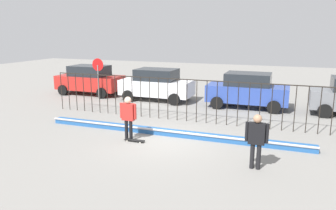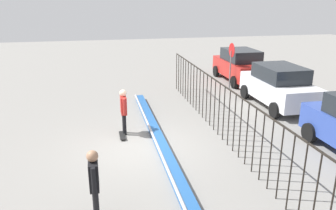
# 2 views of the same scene
# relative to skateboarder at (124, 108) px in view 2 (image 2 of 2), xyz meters

# --- Properties ---
(ground_plane) EXTENTS (60.00, 60.00, 0.00)m
(ground_plane) POSITION_rel_skateboarder_xyz_m (1.28, 0.43, -1.02)
(ground_plane) COLOR gray
(bowl_coping_ledge) EXTENTS (11.00, 0.41, 0.27)m
(bowl_coping_ledge) POSITION_rel_skateboarder_xyz_m (1.28, 1.08, -0.90)
(bowl_coping_ledge) COLOR #235699
(bowl_coping_ledge) RESTS_ON ground
(perimeter_fence) EXTENTS (14.04, 0.04, 1.98)m
(perimeter_fence) POSITION_rel_skateboarder_xyz_m (1.28, 3.36, 0.18)
(perimeter_fence) COLOR black
(perimeter_fence) RESTS_ON ground
(skateboarder) EXTENTS (0.69, 0.26, 1.70)m
(skateboarder) POSITION_rel_skateboarder_xyz_m (0.00, 0.00, 0.00)
(skateboarder) COLOR black
(skateboarder) RESTS_ON ground
(skateboard) EXTENTS (0.80, 0.20, 0.07)m
(skateboard) POSITION_rel_skateboarder_xyz_m (0.30, -0.11, -0.96)
(skateboard) COLOR black
(skateboard) RESTS_ON ground
(camera_operator) EXTENTS (0.69, 0.26, 1.71)m
(camera_operator) POSITION_rel_skateboarder_xyz_m (4.85, -1.07, 0.01)
(camera_operator) COLOR black
(camera_operator) RESTS_ON ground
(parked_car_red) EXTENTS (4.30, 2.12, 1.90)m
(parked_car_red) POSITION_rel_skateboarder_xyz_m (-6.70, 7.51, -0.05)
(parked_car_red) COLOR #B2231E
(parked_car_red) RESTS_ON ground
(parked_car_white) EXTENTS (4.30, 2.12, 1.90)m
(parked_car_white) POSITION_rel_skateboarder_xyz_m (-1.83, 7.25, -0.05)
(parked_car_white) COLOR silver
(parked_car_white) RESTS_ON ground
(stop_sign) EXTENTS (0.76, 0.07, 2.50)m
(stop_sign) POSITION_rel_skateboarder_xyz_m (-5.27, 6.29, 0.59)
(stop_sign) COLOR slate
(stop_sign) RESTS_ON ground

